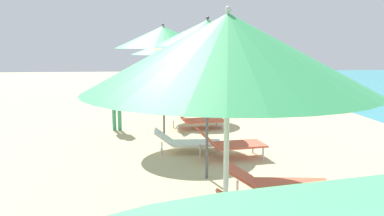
{
  "coord_description": "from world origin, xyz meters",
  "views": [
    {
      "loc": [
        -0.99,
        2.91,
        2.38
      ],
      "look_at": [
        -0.24,
        10.05,
        1.23
      ],
      "focal_mm": 36.28,
      "sensor_mm": 36.0,
      "label": 1
    }
  ],
  "objects_px": {
    "umbrella_farthest": "(159,49)",
    "lounger_third_shoreside": "(276,214)",
    "umbrella_third": "(228,53)",
    "lounger_sixth_shoreside": "(201,103)",
    "umbrella_fifth": "(163,37)",
    "lounger_farthest_shoreside": "(180,94)",
    "lounger_fifth_inland": "(187,141)",
    "umbrella_sixth": "(182,42)",
    "lounger_farthest_inland": "(174,101)",
    "person_walking_near": "(116,98)",
    "lounger_fifth_shoreside": "(197,119)",
    "umbrella_fourth": "(208,33)",
    "lounger_fourth_inland": "(277,182)",
    "lounger_fourth_shoreside": "(229,143)"
  },
  "relations": [
    {
      "from": "umbrella_farthest",
      "to": "lounger_third_shoreside",
      "type": "bearing_deg",
      "value": -84.19
    },
    {
      "from": "umbrella_third",
      "to": "lounger_sixth_shoreside",
      "type": "bearing_deg",
      "value": 83.81
    },
    {
      "from": "umbrella_farthest",
      "to": "umbrella_fifth",
      "type": "bearing_deg",
      "value": -90.28
    },
    {
      "from": "lounger_farthest_shoreside",
      "to": "lounger_fifth_inland",
      "type": "bearing_deg",
      "value": -81.99
    },
    {
      "from": "umbrella_fifth",
      "to": "lounger_fifth_inland",
      "type": "bearing_deg",
      "value": -67.93
    },
    {
      "from": "lounger_third_shoreside",
      "to": "lounger_sixth_shoreside",
      "type": "height_order",
      "value": "lounger_sixth_shoreside"
    },
    {
      "from": "umbrella_sixth",
      "to": "lounger_farthest_shoreside",
      "type": "distance_m",
      "value": 4.6
    },
    {
      "from": "lounger_farthest_shoreside",
      "to": "lounger_farthest_inland",
      "type": "distance_m",
      "value": 2.1
    },
    {
      "from": "lounger_farthest_inland",
      "to": "person_walking_near",
      "type": "xyz_separation_m",
      "value": [
        -1.85,
        -3.98,
        0.69
      ]
    },
    {
      "from": "lounger_third_shoreside",
      "to": "lounger_farthest_shoreside",
      "type": "distance_m",
      "value": 12.65
    },
    {
      "from": "umbrella_fifth",
      "to": "umbrella_farthest",
      "type": "relative_size",
      "value": 1.16
    },
    {
      "from": "lounger_fifth_inland",
      "to": "umbrella_farthest",
      "type": "xyz_separation_m",
      "value": [
        -0.44,
        7.46,
        2.01
      ]
    },
    {
      "from": "lounger_fifth_shoreside",
      "to": "umbrella_sixth",
      "type": "height_order",
      "value": "umbrella_sixth"
    },
    {
      "from": "umbrella_farthest",
      "to": "umbrella_fourth",
      "type": "bearing_deg",
      "value": -86.03
    },
    {
      "from": "lounger_sixth_shoreside",
      "to": "lounger_fourth_inland",
      "type": "bearing_deg",
      "value": -91.81
    },
    {
      "from": "umbrella_fourth",
      "to": "lounger_fifth_shoreside",
      "type": "bearing_deg",
      "value": 85.82
    },
    {
      "from": "lounger_fifth_shoreside",
      "to": "person_walking_near",
      "type": "height_order",
      "value": "person_walking_near"
    },
    {
      "from": "lounger_fourth_shoreside",
      "to": "lounger_farthest_inland",
      "type": "relative_size",
      "value": 0.96
    },
    {
      "from": "lounger_fifth_inland",
      "to": "lounger_fifth_shoreside",
      "type": "bearing_deg",
      "value": 80.66
    },
    {
      "from": "lounger_fourth_shoreside",
      "to": "lounger_farthest_inland",
      "type": "bearing_deg",
      "value": 88.31
    },
    {
      "from": "lounger_fifth_shoreside",
      "to": "umbrella_farthest",
      "type": "xyz_separation_m",
      "value": [
        -0.95,
        5.0,
        1.95
      ]
    },
    {
      "from": "lounger_fifth_shoreside",
      "to": "lounger_sixth_shoreside",
      "type": "relative_size",
      "value": 1.05
    },
    {
      "from": "umbrella_fifth",
      "to": "lounger_third_shoreside",
      "type": "bearing_deg",
      "value": -77.08
    },
    {
      "from": "umbrella_third",
      "to": "lounger_sixth_shoreside",
      "type": "relative_size",
      "value": 1.8
    },
    {
      "from": "umbrella_third",
      "to": "umbrella_farthest",
      "type": "bearing_deg",
      "value": 91.56
    },
    {
      "from": "lounger_farthest_shoreside",
      "to": "lounger_farthest_inland",
      "type": "xyz_separation_m",
      "value": [
        -0.39,
        -2.07,
        -0.03
      ]
    },
    {
      "from": "lounger_third_shoreside",
      "to": "lounger_fourth_inland",
      "type": "relative_size",
      "value": 0.88
    },
    {
      "from": "person_walking_near",
      "to": "lounger_sixth_shoreside",
      "type": "bearing_deg",
      "value": -21.94
    },
    {
      "from": "lounger_third_shoreside",
      "to": "lounger_fifth_shoreside",
      "type": "xyz_separation_m",
      "value": [
        -0.22,
        6.57,
        -0.01
      ]
    },
    {
      "from": "lounger_fifth_inland",
      "to": "umbrella_sixth",
      "type": "height_order",
      "value": "umbrella_sixth"
    },
    {
      "from": "lounger_third_shoreside",
      "to": "umbrella_fourth",
      "type": "bearing_deg",
      "value": 102.9
    },
    {
      "from": "lounger_fourth_shoreside",
      "to": "umbrella_sixth",
      "type": "relative_size",
      "value": 0.54
    },
    {
      "from": "lounger_fourth_shoreside",
      "to": "umbrella_fifth",
      "type": "distance_m",
      "value": 3.16
    },
    {
      "from": "umbrella_sixth",
      "to": "person_walking_near",
      "type": "relative_size",
      "value": 1.81
    },
    {
      "from": "umbrella_fifth",
      "to": "umbrella_sixth",
      "type": "xyz_separation_m",
      "value": [
        0.72,
        3.36,
        -0.09
      ]
    },
    {
      "from": "umbrella_third",
      "to": "lounger_third_shoreside",
      "type": "relative_size",
      "value": 1.87
    },
    {
      "from": "lounger_farthest_inland",
      "to": "umbrella_third",
      "type": "bearing_deg",
      "value": -77.01
    },
    {
      "from": "lounger_farthest_inland",
      "to": "lounger_fourth_inland",
      "type": "bearing_deg",
      "value": -69.76
    },
    {
      "from": "lounger_third_shoreside",
      "to": "umbrella_fourth",
      "type": "relative_size",
      "value": 0.51
    },
    {
      "from": "lounger_fourth_inland",
      "to": "lounger_fifth_shoreside",
      "type": "bearing_deg",
      "value": 104.35
    },
    {
      "from": "umbrella_third",
      "to": "lounger_fourth_shoreside",
      "type": "distance_m",
      "value": 5.0
    },
    {
      "from": "umbrella_fifth",
      "to": "lounger_sixth_shoreside",
      "type": "height_order",
      "value": "umbrella_fifth"
    },
    {
      "from": "lounger_fifth_shoreside",
      "to": "lounger_fifth_inland",
      "type": "relative_size",
      "value": 1.04
    },
    {
      "from": "umbrella_fifth",
      "to": "lounger_farthest_inland",
      "type": "relative_size",
      "value": 1.86
    },
    {
      "from": "umbrella_fifth",
      "to": "lounger_farthest_shoreside",
      "type": "relative_size",
      "value": 1.77
    },
    {
      "from": "lounger_third_shoreside",
      "to": "umbrella_farthest",
      "type": "distance_m",
      "value": 11.79
    },
    {
      "from": "lounger_sixth_shoreside",
      "to": "umbrella_farthest",
      "type": "bearing_deg",
      "value": 124.12
    },
    {
      "from": "lounger_fifth_inland",
      "to": "lounger_sixth_shoreside",
      "type": "relative_size",
      "value": 1.02
    },
    {
      "from": "umbrella_fourth",
      "to": "person_walking_near",
      "type": "distance_m",
      "value": 5.01
    },
    {
      "from": "umbrella_third",
      "to": "lounger_farthest_shoreside",
      "type": "height_order",
      "value": "umbrella_third"
    }
  ]
}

